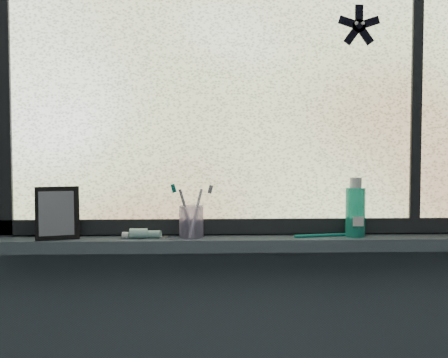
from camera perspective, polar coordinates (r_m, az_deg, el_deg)
name	(u,v)px	position (r m, az deg, el deg)	size (l,w,h in m)	color
wall_back	(238,167)	(1.71, 1.66, 1.42)	(3.00, 0.01, 2.50)	#9EA3A8
windowsill	(240,243)	(1.66, 1.83, -7.32)	(1.62, 0.14, 0.04)	#43505A
window_pane	(239,83)	(1.70, 1.73, 10.89)	(1.50, 0.01, 1.00)	silver
frame_bottom	(239,226)	(1.70, 1.71, -5.37)	(1.60, 0.03, 0.05)	black
frame_left	(3,82)	(1.82, -23.90, 10.13)	(0.05, 0.03, 1.10)	black
frame_mullion	(416,84)	(1.84, 21.07, 10.10)	(0.04, 0.03, 1.00)	black
starfish_sticker	(359,26)	(1.80, 15.17, 16.53)	(0.15, 0.02, 0.15)	black
vanity_mirror	(57,213)	(1.68, -18.51, -3.71)	(0.14, 0.07, 0.17)	black
toothpaste_tube	(144,233)	(1.65, -9.08, -6.14)	(0.18, 0.04, 0.03)	white
toothbrush_cup	(191,222)	(1.64, -3.76, -4.88)	(0.08, 0.08, 0.10)	#B8AAE1
toothbrush_lying	(321,235)	(1.68, 11.02, -6.25)	(0.23, 0.02, 0.02)	#0C7166
mouthwash_bottle	(355,207)	(1.71, 14.78, -3.11)	(0.06, 0.06, 0.16)	teal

